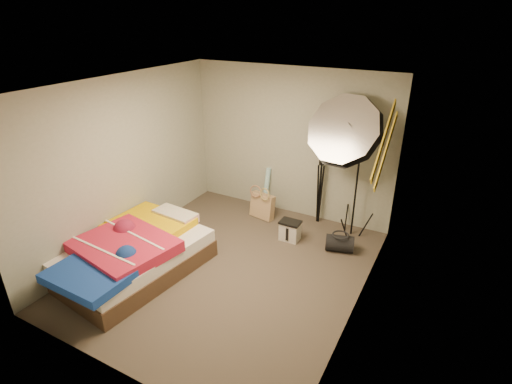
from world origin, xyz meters
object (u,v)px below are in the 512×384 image
Objects in this scene: camera_case at (290,231)px; bed at (132,253)px; photo_umbrella at (346,133)px; wrapping_roll at (266,189)px; tote_bag at (262,206)px; duffel_bag at (340,243)px; camera_tripod at (320,186)px.

bed reaches higher than camera_case.
photo_umbrella reaches higher than bed.
bed is at bearing -105.81° from wrapping_roll.
wrapping_roll is 0.32× the size of photo_umbrella.
bed is (-0.83, -2.22, 0.07)m from tote_bag.
tote_bag is 0.19× the size of photo_umbrella.
camera_case is 0.13× the size of photo_umbrella.
camera_case is at bearing -137.88° from photo_umbrella.
tote_bag reaches higher than camera_case.
wrapping_roll reaches higher than duffel_bag.
duffel_bag is 1.07m from camera_tripod.
wrapping_roll reaches higher than camera_case.
bed is at bearing -131.09° from camera_case.
photo_umbrella is at bearing 13.65° from tote_bag.
bed is (-1.55, -1.77, 0.14)m from camera_case.
camera_tripod is (0.18, 0.77, 0.50)m from camera_case.
duffel_bag is (0.78, 0.06, -0.02)m from camera_case.
bed reaches higher than duffel_bag.
camera_tripod is at bearing 115.02° from duffel_bag.
camera_tripod reaches higher than duffel_bag.
photo_umbrella reaches higher than camera_case.
camera_tripod is at bearing 149.49° from photo_umbrella.
camera_case is 0.72× the size of duffel_bag.
photo_umbrella is at bearing 97.21° from duffel_bag.
duffel_bag is (1.60, -0.74, -0.25)m from wrapping_roll.
bed is at bearing -132.89° from photo_umbrella.
bed is 1.92× the size of camera_tripod.
camera_tripod is (1.00, -0.03, 0.27)m from wrapping_roll.
photo_umbrella is (1.41, -0.27, 1.30)m from wrapping_roll.
tote_bag is 1.06× the size of duffel_bag.
photo_umbrella is at bearing -30.51° from camera_tripod.
camera_tripod reaches higher than tote_bag.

